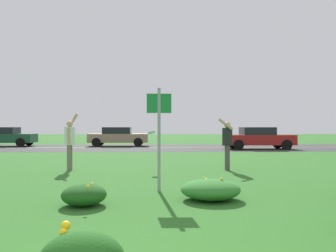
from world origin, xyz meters
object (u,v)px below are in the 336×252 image
(person_thrower_white_shirt, at_px, (70,141))
(car_tan_center_left, at_px, (118,136))
(person_catcher_dark_shirt, at_px, (227,141))
(frisbee_pale_blue, at_px, (151,133))
(car_red_center_right, at_px, (258,138))
(car_dark_green_leftmost, at_px, (4,137))
(sign_post_near_path, at_px, (159,128))

(person_thrower_white_shirt, distance_m, car_tan_center_left, 15.60)
(car_tan_center_left, bearing_deg, person_catcher_dark_shirt, -71.09)
(person_thrower_white_shirt, xyz_separation_m, frisbee_pale_blue, (2.75, -0.02, 0.27))
(car_tan_center_left, xyz_separation_m, car_red_center_right, (9.71, -4.07, 0.00))
(person_catcher_dark_shirt, bearing_deg, frisbee_pale_blue, 178.29)
(frisbee_pale_blue, bearing_deg, car_dark_green_leftmost, 126.30)
(car_dark_green_leftmost, relative_size, car_red_center_right, 1.00)
(person_catcher_dark_shirt, xyz_separation_m, car_tan_center_left, (-5.38, 15.69, -0.25))
(car_dark_green_leftmost, bearing_deg, car_tan_center_left, 0.00)
(car_red_center_right, bearing_deg, car_tan_center_left, 157.26)
(person_catcher_dark_shirt, distance_m, car_red_center_right, 12.41)
(person_catcher_dark_shirt, bearing_deg, car_red_center_right, 69.56)
(sign_post_near_path, height_order, car_dark_green_leftmost, sign_post_near_path)
(sign_post_near_path, height_order, person_catcher_dark_shirt, sign_post_near_path)
(person_thrower_white_shirt, xyz_separation_m, car_dark_green_leftmost, (-8.72, 15.59, -0.27))
(car_dark_green_leftmost, relative_size, car_tan_center_left, 1.00)
(sign_post_near_path, xyz_separation_m, car_tan_center_left, (-3.06, 19.62, -0.69))
(frisbee_pale_blue, xyz_separation_m, car_red_center_right, (6.90, 11.55, -0.54))
(person_catcher_dark_shirt, bearing_deg, person_thrower_white_shirt, 178.92)
(car_tan_center_left, bearing_deg, car_red_center_right, -22.74)
(car_tan_center_left, relative_size, car_red_center_right, 1.00)
(sign_post_near_path, xyz_separation_m, car_red_center_right, (6.65, 15.55, -0.69))
(person_thrower_white_shirt, bearing_deg, car_dark_green_leftmost, 119.22)
(car_dark_green_leftmost, bearing_deg, person_catcher_dark_shirt, -48.20)
(frisbee_pale_blue, distance_m, car_tan_center_left, 15.88)
(sign_post_near_path, relative_size, person_thrower_white_shirt, 1.21)
(car_tan_center_left, height_order, car_red_center_right, same)
(person_catcher_dark_shirt, bearing_deg, car_dark_green_leftmost, 131.80)
(car_dark_green_leftmost, height_order, car_red_center_right, same)
(frisbee_pale_blue, bearing_deg, person_thrower_white_shirt, 179.52)
(person_thrower_white_shirt, bearing_deg, car_red_center_right, 50.08)
(person_thrower_white_shirt, xyz_separation_m, car_red_center_right, (9.64, 11.52, -0.27))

